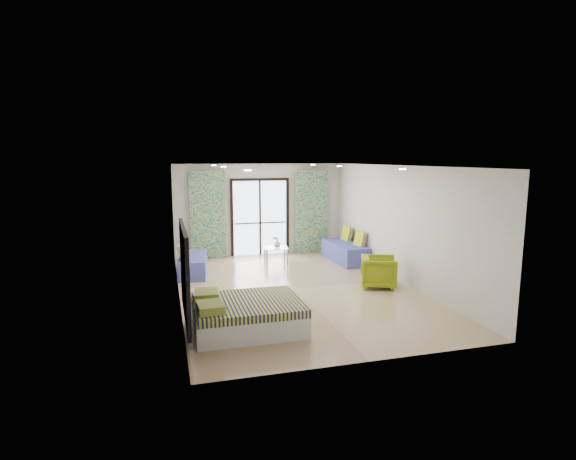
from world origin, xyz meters
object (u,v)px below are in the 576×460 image
object	(u,v)px
coffee_table	(276,249)
daybed_left	(192,264)
armchair	(379,270)
daybed_right	(345,251)
bed	(246,314)

from	to	relation	value
coffee_table	daybed_left	bearing A→B (deg)	-164.71
armchair	coffee_table	bearing A→B (deg)	51.72
daybed_right	armchair	distance (m)	2.59
daybed_left	daybed_right	size ratio (longest dim) A/B	0.93
daybed_left	daybed_right	bearing A→B (deg)	10.17
bed	daybed_right	xyz separation A→B (m)	(3.59, 4.26, 0.02)
coffee_table	armchair	distance (m)	3.36
daybed_left	armchair	size ratio (longest dim) A/B	2.26
daybed_left	daybed_right	world-z (taller)	daybed_right
daybed_left	coffee_table	bearing A→B (deg)	21.82
coffee_table	daybed_right	bearing A→B (deg)	-10.65
bed	armchair	world-z (taller)	armchair
daybed_left	coffee_table	distance (m)	2.40
bed	daybed_left	xyz separation A→B (m)	(-0.64, 3.99, -0.00)
bed	coffee_table	xyz separation A→B (m)	(1.67, 4.63, 0.12)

